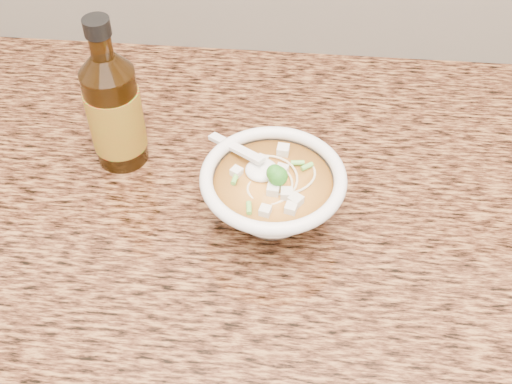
{
  "coord_description": "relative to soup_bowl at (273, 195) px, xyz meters",
  "views": [
    {
      "loc": [
        -0.04,
        1.11,
        1.5
      ],
      "look_at": [
        -0.09,
        1.63,
        0.94
      ],
      "focal_mm": 45.0,
      "sensor_mm": 36.0,
      "label": 1
    }
  ],
  "objects": [
    {
      "name": "cabinet",
      "position": [
        0.07,
        0.05,
        -0.51
      ],
      "size": [
        4.0,
        0.65,
        0.86
      ],
      "primitive_type": "cube",
      "color": "black",
      "rests_on": "ground"
    },
    {
      "name": "counter_slab",
      "position": [
        0.07,
        0.05,
        -0.06
      ],
      "size": [
        4.0,
        0.68,
        0.04
      ],
      "primitive_type": "cube",
      "color": "brown",
      "rests_on": "cabinet"
    },
    {
      "name": "soup_bowl",
      "position": [
        0.0,
        0.0,
        0.0
      ],
      "size": [
        0.17,
        0.17,
        0.1
      ],
      "rotation": [
        0.0,
        0.0,
        0.11
      ],
      "color": "white",
      "rests_on": "counter_slab"
    },
    {
      "name": "hot_sauce_bottle",
      "position": [
        -0.21,
        0.09,
        0.04
      ],
      "size": [
        0.09,
        0.09,
        0.21
      ],
      "rotation": [
        0.0,
        0.0,
        0.41
      ],
      "color": "#351D07",
      "rests_on": "counter_slab"
    }
  ]
}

